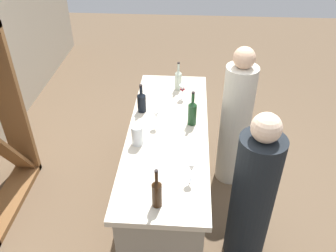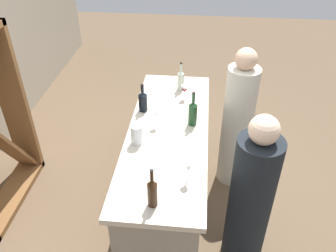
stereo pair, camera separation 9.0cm
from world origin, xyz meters
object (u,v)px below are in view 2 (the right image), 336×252
object	(u,v)px
person_center_guest	(251,198)
wine_bottle_second_right_clear_pale	(181,79)
wine_bottle_center_near_black	(143,101)
wine_glass_near_right	(156,115)
person_left_guest	(237,124)
wine_glass_near_left	(188,169)
wine_bottle_leftmost_amber_brown	(152,192)
water_pitcher	(137,135)
wine_glass_near_center	(184,89)
wine_bottle_second_left_olive_green	(193,112)

from	to	relation	value
person_center_guest	wine_bottle_second_right_clear_pale	bearing A→B (deg)	-79.58
wine_bottle_center_near_black	wine_glass_near_right	bearing A→B (deg)	-146.57
person_left_guest	person_center_guest	world-z (taller)	person_left_guest
person_center_guest	wine_glass_near_left	bearing A→B (deg)	-6.20
wine_bottle_leftmost_amber_brown	person_left_guest	bearing A→B (deg)	-27.31
wine_glass_near_left	water_pitcher	distance (m)	0.62
wine_bottle_center_near_black	person_left_guest	world-z (taller)	person_left_guest
water_pitcher	person_center_guest	distance (m)	1.07
wine_glass_near_center	wine_glass_near_right	size ratio (longest dim) A/B	0.94
wine_bottle_center_near_black	wine_glass_near_center	distance (m)	0.46
wine_bottle_center_near_black	wine_glass_near_center	xyz separation A→B (m)	(0.26, -0.38, -0.00)
wine_bottle_center_near_black	wine_glass_near_center	size ratio (longest dim) A/B	1.84
wine_glass_near_center	person_left_guest	world-z (taller)	person_left_guest
wine_bottle_center_near_black	wine_glass_near_left	world-z (taller)	wine_bottle_center_near_black
wine_glass_near_right	wine_bottle_second_right_clear_pale	bearing A→B (deg)	-13.72
wine_glass_near_left	person_left_guest	bearing A→B (deg)	-22.97
wine_bottle_leftmost_amber_brown	person_left_guest	xyz separation A→B (m)	(1.32, -0.68, -0.32)
wine_glass_near_center	wine_glass_near_right	distance (m)	0.55
wine_glass_near_right	person_center_guest	xyz separation A→B (m)	(-0.59, -0.83, -0.36)
wine_bottle_second_right_clear_pale	person_left_guest	world-z (taller)	person_left_guest
wine_bottle_leftmost_amber_brown	wine_bottle_second_left_olive_green	size ratio (longest dim) A/B	0.97
wine_glass_near_left	person_left_guest	distance (m)	1.20
water_pitcher	wine_bottle_second_left_olive_green	bearing A→B (deg)	-54.40
person_left_guest	wine_bottle_second_right_clear_pale	bearing A→B (deg)	-6.64
wine_bottle_second_left_olive_green	wine_glass_near_right	distance (m)	0.33
wine_bottle_center_near_black	wine_bottle_leftmost_amber_brown	bearing A→B (deg)	-167.83
wine_glass_near_center	person_center_guest	distance (m)	1.30
wine_bottle_leftmost_amber_brown	wine_bottle_second_left_olive_green	xyz separation A→B (m)	(1.00, -0.23, 0.00)
wine_bottle_second_right_clear_pale	wine_glass_near_center	world-z (taller)	wine_bottle_second_right_clear_pale
wine_bottle_second_right_clear_pale	wine_glass_near_center	xyz separation A→B (m)	(-0.19, -0.05, -0.01)
wine_bottle_second_left_olive_green	water_pitcher	bearing A→B (deg)	125.60
person_center_guest	water_pitcher	bearing A→B (deg)	-35.22
person_center_guest	wine_bottle_center_near_black	bearing A→B (deg)	-56.80
wine_glass_near_left	person_center_guest	distance (m)	0.63
wine_glass_near_center	person_center_guest	bearing A→B (deg)	-150.73
wine_bottle_second_left_olive_green	wine_glass_near_left	bearing A→B (deg)	-179.97
wine_bottle_leftmost_amber_brown	wine_bottle_second_right_clear_pale	size ratio (longest dim) A/B	1.04
wine_glass_near_left	water_pitcher	world-z (taller)	water_pitcher
water_pitcher	wine_bottle_center_near_black	bearing A→B (deg)	3.06
wine_glass_near_center	person_left_guest	distance (m)	0.65
wine_bottle_second_left_olive_green	person_center_guest	bearing A→B (deg)	-141.88
wine_bottle_leftmost_amber_brown	wine_glass_near_center	distance (m)	1.45
wine_bottle_second_left_olive_green	wine_bottle_second_right_clear_pale	bearing A→B (deg)	13.65
wine_bottle_center_near_black	wine_glass_near_left	bearing A→B (deg)	-152.33
wine_glass_near_center	person_left_guest	xyz separation A→B (m)	(-0.12, -0.55, -0.30)
wine_glass_near_left	person_center_guest	bearing A→B (deg)	-79.28
wine_bottle_leftmost_amber_brown	wine_glass_near_right	xyz separation A→B (m)	(0.94, 0.09, -0.00)
wine_bottle_second_left_olive_green	wine_glass_near_left	xyz separation A→B (m)	(-0.75, -0.00, -0.00)
wine_bottle_second_right_clear_pale	water_pitcher	bearing A→B (deg)	162.42
wine_bottle_leftmost_amber_brown	person_center_guest	bearing A→B (deg)	-64.49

